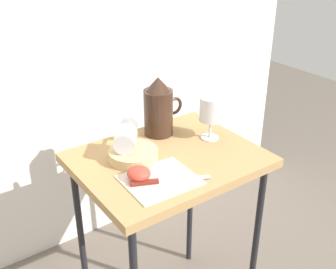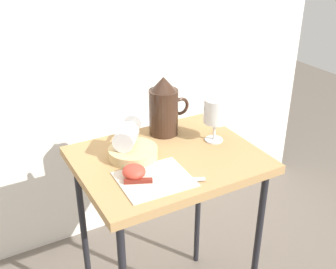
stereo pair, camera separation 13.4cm
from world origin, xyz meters
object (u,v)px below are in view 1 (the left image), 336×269
Objects in this scene: basket_tray at (133,155)px; pitcher at (159,111)px; wine_glass_upright at (211,111)px; apple_half_left at (139,173)px; table at (168,175)px; knife at (159,181)px; wine_glass_tipped_near at (126,138)px.

basket_tray is 0.22m from pitcher.
wine_glass_upright is 0.37m from apple_half_left.
pitcher is at bearing 45.08° from apple_half_left.
table is 0.24m from pitcher.
apple_half_left reaches higher than basket_tray.
apple_half_left is at bearing -113.44° from basket_tray.
wine_glass_upright is (0.20, 0.02, 0.18)m from table.
apple_half_left is 0.06m from knife.
pitcher is 1.33× the size of wine_glass_tipped_near.
apple_half_left is at bearing 125.71° from knife.
basket_tray is 1.02× the size of wine_glass_upright.
wine_glass_tipped_near is at bearing -155.41° from pitcher.
table is at bearing -24.22° from basket_tray.
wine_glass_upright is 0.97× the size of wine_glass_tipped_near.
wine_glass_tipped_near is at bearing 148.36° from table.
pitcher is (0.17, 0.11, 0.07)m from basket_tray.
apple_half_left is (-0.04, -0.14, -0.05)m from wine_glass_tipped_near.
basket_tray is 0.74× the size of pitcher.
basket_tray is at bearing 155.78° from table.
wine_glass_tipped_near is (-0.31, 0.05, -0.04)m from wine_glass_upright.
table is 0.19m from knife.
wine_glass_upright is at bearing 23.65° from knife.
pitcher is at bearing 32.10° from basket_tray.
basket_tray is 0.99× the size of wine_glass_tipped_near.
knife is at bearing -54.29° from apple_half_left.
wine_glass_upright is at bearing 13.99° from apple_half_left.
knife is at bearing -124.31° from pitcher.
apple_half_left is at bearing -166.01° from wine_glass_upright.
knife is at bearing -90.76° from wine_glass_tipped_near.
wine_glass_upright is at bearing 5.56° from table.
basket_tray reaches higher than knife.
basket_tray is (-0.10, 0.05, 0.09)m from table.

